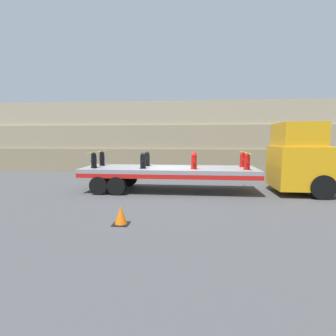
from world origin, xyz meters
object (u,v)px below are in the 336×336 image
fire_hydrant_black_near_0 (94,160)px  fire_hydrant_black_far_1 (147,159)px  truck_cab (303,159)px  fire_hydrant_black_far_0 (102,159)px  flatbed_trailer (160,172)px  fire_hydrant_red_far_2 (194,159)px  fire_hydrant_red_near_3 (247,162)px  fire_hydrant_red_far_3 (243,160)px  fire_hydrant_black_near_1 (143,161)px  traffic_cone (121,215)px  fire_hydrant_red_near_2 (194,161)px

fire_hydrant_black_near_0 → fire_hydrant_black_far_1: size_ratio=1.00×
truck_cab → fire_hydrant_black_far_0: truck_cab is taller
flatbed_trailer → fire_hydrant_black_far_1: bearing=143.0°
truck_cab → fire_hydrant_red_far_2: size_ratio=4.41×
fire_hydrant_red_near_3 → fire_hydrant_red_far_3: size_ratio=1.00×
flatbed_trailer → fire_hydrant_red_near_3: (4.03, -0.56, 0.57)m
fire_hydrant_black_near_1 → fire_hydrant_red_near_3: 4.76m
fire_hydrant_black_near_0 → fire_hydrant_red_near_3: bearing=0.0°
flatbed_trailer → traffic_cone: size_ratio=14.70×
truck_cab → fire_hydrant_red_near_2: size_ratio=4.41×
fire_hydrant_black_near_0 → fire_hydrant_black_far_0: same height
flatbed_trailer → fire_hydrant_red_far_2: (1.65, 0.56, 0.57)m
fire_hydrant_black_far_1 → fire_hydrant_red_far_3: size_ratio=1.00×
fire_hydrant_red_near_2 → traffic_cone: bearing=-115.1°
flatbed_trailer → fire_hydrant_red_near_2: 1.83m
fire_hydrant_black_near_0 → fire_hydrant_red_far_3: (7.15, 1.11, 0.00)m
fire_hydrant_red_far_2 → traffic_cone: (-2.16, -5.72, -1.24)m
fire_hydrant_black_far_1 → fire_hydrant_red_far_3: same height
fire_hydrant_black_near_1 → fire_hydrant_black_far_1: bearing=90.0°
fire_hydrant_red_far_3 → fire_hydrant_black_near_0: bearing=-171.2°
fire_hydrant_red_near_2 → fire_hydrant_red_far_2: bearing=90.0°
fire_hydrant_black_far_1 → traffic_cone: bearing=-87.7°
flatbed_trailer → traffic_cone: (-0.51, -5.16, -0.67)m
fire_hydrant_black_far_1 → fire_hydrant_red_far_3: bearing=0.0°
fire_hydrant_red_far_3 → fire_hydrant_black_near_1: bearing=-166.9°
fire_hydrant_red_far_2 → fire_hydrant_red_far_3: bearing=0.0°
fire_hydrant_black_near_1 → traffic_cone: (0.23, -4.60, -1.24)m
fire_hydrant_red_near_3 → fire_hydrant_black_far_1: bearing=166.9°
flatbed_trailer → fire_hydrant_black_far_0: size_ratio=11.25×
flatbed_trailer → fire_hydrant_red_near_3: size_ratio=11.25×
traffic_cone → fire_hydrant_red_near_2: bearing=64.9°
fire_hydrant_black_near_1 → truck_cab: bearing=4.3°
fire_hydrant_black_near_0 → fire_hydrant_black_far_0: (0.00, 1.11, 0.00)m
fire_hydrant_black_near_1 → fire_hydrant_red_far_3: 4.89m
fire_hydrant_black_near_0 → fire_hydrant_black_far_1: same height
fire_hydrant_black_near_1 → fire_hydrant_red_near_3: bearing=0.0°
fire_hydrant_red_near_2 → traffic_cone: (-2.16, -4.60, -1.24)m
traffic_cone → flatbed_trailer: bearing=84.4°
fire_hydrant_red_far_3 → fire_hydrant_red_near_3: bearing=-90.0°
fire_hydrant_red_near_3 → traffic_cone: bearing=-134.6°
flatbed_trailer → fire_hydrant_black_near_0: fire_hydrant_black_near_0 is taller
flatbed_trailer → fire_hydrant_black_near_1: size_ratio=11.25×
fire_hydrant_black_near_0 → fire_hydrant_red_far_3: bearing=8.8°
fire_hydrant_red_near_3 → traffic_cone: (-4.54, -4.60, -1.24)m
fire_hydrant_red_far_2 → fire_hydrant_black_far_1: bearing=180.0°
truck_cab → fire_hydrant_black_far_0: bearing=176.7°
truck_cab → fire_hydrant_red_near_3: size_ratio=4.41×
fire_hydrant_red_far_3 → fire_hydrant_red_near_2: bearing=-155.0°
fire_hydrant_black_near_1 → fire_hydrant_red_far_2: size_ratio=1.00×
fire_hydrant_red_near_3 → fire_hydrant_black_far_0: bearing=171.2°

